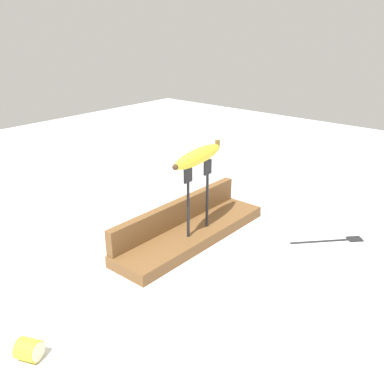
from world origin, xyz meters
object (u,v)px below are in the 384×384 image
object	(u,v)px
fork_stand_center	(198,192)
banana_raised_center	(198,156)
fork_fallen_near	(336,240)
banana_chunk_near	(30,350)

from	to	relation	value
fork_stand_center	banana_raised_center	xyz separation A→B (m)	(-0.00, -0.00, 0.09)
fork_stand_center	banana_raised_center	distance (m)	0.09
fork_fallen_near	banana_chunk_near	size ratio (longest dim) A/B	3.12
fork_stand_center	banana_raised_center	size ratio (longest dim) A/B	0.89
banana_chunk_near	fork_stand_center	bearing A→B (deg)	5.37
fork_fallen_near	banana_chunk_near	bearing A→B (deg)	162.93
fork_stand_center	banana_raised_center	world-z (taller)	banana_raised_center
banana_chunk_near	banana_raised_center	bearing A→B (deg)	5.37
fork_stand_center	fork_fallen_near	bearing A→B (deg)	-49.31
fork_stand_center	fork_fallen_near	distance (m)	0.37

